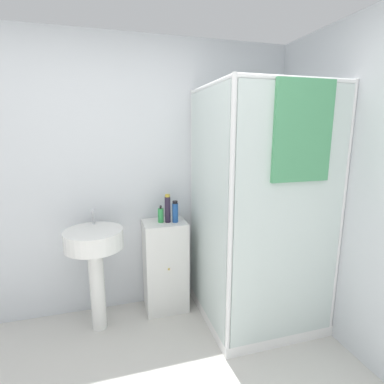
# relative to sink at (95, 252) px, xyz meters

# --- Properties ---
(wall_back) EXTENTS (6.40, 0.06, 2.50)m
(wall_back) POSITION_rel_sink_xyz_m (0.20, 0.33, 0.55)
(wall_back) COLOR silver
(wall_back) RESTS_ON ground_plane
(shower_enclosure) EXTENTS (0.96, 0.99, 2.05)m
(shower_enclosure) POSITION_rel_sink_xyz_m (1.33, -0.28, -0.14)
(shower_enclosure) COLOR white
(shower_enclosure) RESTS_ON ground_plane
(vanity_cabinet) EXTENTS (0.39, 0.34, 0.87)m
(vanity_cabinet) POSITION_rel_sink_xyz_m (0.62, 0.14, -0.27)
(vanity_cabinet) COLOR silver
(vanity_cabinet) RESTS_ON ground_plane
(sink) EXTENTS (0.48, 0.48, 1.02)m
(sink) POSITION_rel_sink_xyz_m (0.00, 0.00, 0.00)
(sink) COLOR white
(sink) RESTS_ON ground_plane
(soap_dispenser) EXTENTS (0.05, 0.05, 0.16)m
(soap_dispenser) POSITION_rel_sink_xyz_m (0.58, 0.13, 0.23)
(soap_dispenser) COLOR green
(soap_dispenser) RESTS_ON vanity_cabinet
(shampoo_bottle_tall_black) EXTENTS (0.05, 0.05, 0.26)m
(shampoo_bottle_tall_black) POSITION_rel_sink_xyz_m (0.64, 0.12, 0.29)
(shampoo_bottle_tall_black) COLOR #281E33
(shampoo_bottle_tall_black) RESTS_ON vanity_cabinet
(shampoo_bottle_blue) EXTENTS (0.05, 0.05, 0.20)m
(shampoo_bottle_blue) POSITION_rel_sink_xyz_m (0.71, 0.10, 0.26)
(shampoo_bottle_blue) COLOR #1E4C93
(shampoo_bottle_blue) RESTS_ON vanity_cabinet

